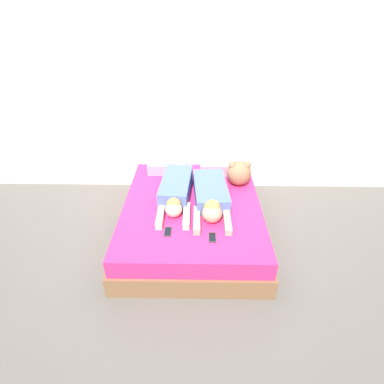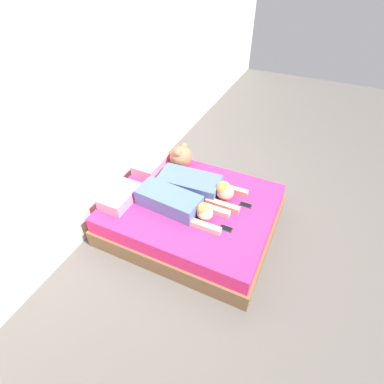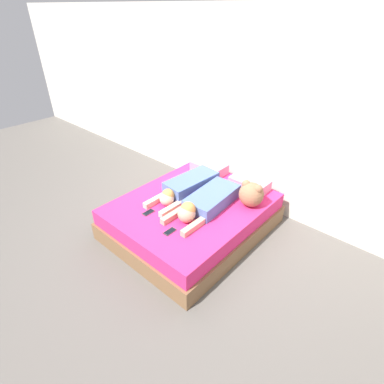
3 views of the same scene
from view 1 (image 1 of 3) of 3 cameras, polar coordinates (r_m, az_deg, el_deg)
ground_plane at (r=3.73m, az=0.00°, el=-7.59°), size 12.00×12.00×0.00m
wall_back at (r=4.13m, az=0.27°, el=17.11°), size 12.00×0.06×2.60m
bed at (r=3.59m, az=0.00°, el=-4.99°), size 1.62×1.97×0.44m
pillow_head_left at (r=4.10m, az=-4.76°, el=4.96°), size 0.50×0.30×0.14m
pillow_head_right at (r=4.09m, az=5.13°, el=4.88°), size 0.50×0.30×0.14m
person_left at (r=3.50m, az=-3.13°, el=0.21°), size 0.38×1.08×0.21m
person_right at (r=3.42m, az=3.61°, el=-0.84°), size 0.42×1.10×0.24m
cell_phone_left at (r=3.06m, az=-4.63°, el=-7.54°), size 0.07×0.14×0.01m
cell_phone_right at (r=2.99m, az=3.88°, el=-8.62°), size 0.07×0.14×0.01m
plush_toy at (r=3.78m, az=8.94°, el=3.66°), size 0.31×0.31×0.32m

